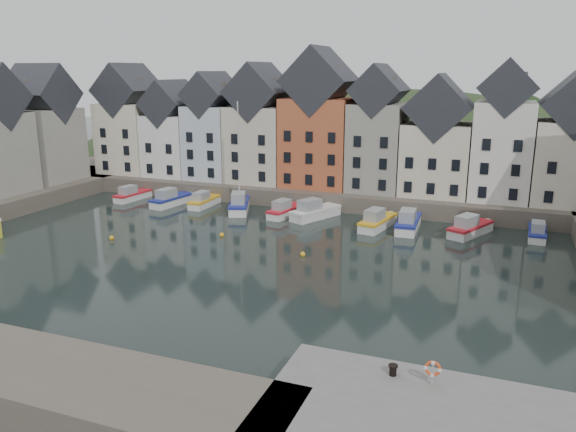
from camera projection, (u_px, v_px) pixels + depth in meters
The scene contains 18 objects.
ground at pixel (220, 265), 49.72m from camera, with size 260.00×260.00×0.00m, color black.
far_quay at pixel (322, 189), 76.58m from camera, with size 90.00×16.00×2.00m, color brown.
hillside at pixel (363, 262), 104.84m from camera, with size 153.60×70.40×64.00m.
far_terrace at pixel (343, 134), 71.68m from camera, with size 72.37×8.16×17.78m.
left_terrace at pixel (18, 133), 72.15m from camera, with size 7.65×17.00×15.69m.
mooring_buoys at pixel (209, 242), 55.88m from camera, with size 20.50×5.50×0.50m.
boat_a at pixel (132, 195), 74.51m from camera, with size 2.39×5.94×2.22m.
boat_b at pixel (171, 200), 71.57m from camera, with size 2.96×6.72×2.49m.
boat_c at pixel (204, 201), 71.00m from camera, with size 1.83×5.84×2.24m.
boat_d at pixel (239, 204), 68.59m from camera, with size 4.62×7.33×13.42m.
boat_e at pixel (285, 211), 66.22m from camera, with size 2.94×6.23×2.30m.
boat_f at pixel (314, 212), 65.15m from camera, with size 4.76×7.12×2.63m.
boat_g at pixel (377, 222), 61.06m from camera, with size 3.22×6.88×2.54m.
boat_h at pixel (408, 223), 60.48m from camera, with size 2.41×6.97×2.64m.
boat_i at pixel (470, 228), 58.54m from camera, with size 4.54×6.78×2.51m.
boat_j at pixel (537, 233), 57.39m from camera, with size 1.90×5.55×2.11m.
mooring_bollard at pixel (393, 369), 27.87m from camera, with size 0.48×0.48×0.56m.
life_ring_post at pixel (433, 369), 26.83m from camera, with size 0.80×0.17×1.30m.
Camera 1 is at (22.44, -41.76, 16.71)m, focal length 35.00 mm.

